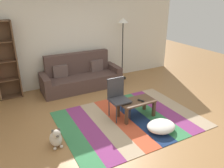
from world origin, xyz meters
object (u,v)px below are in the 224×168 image
coffee_table (136,104)px  folding_chair (118,95)px  standing_lamp (123,29)px  dog (56,138)px  pouf (161,126)px  tv_remote (141,101)px  couch (81,77)px

coffee_table → folding_chair: folding_chair is taller
standing_lamp → folding_chair: standing_lamp is taller
dog → standing_lamp: bearing=40.6°
coffee_table → pouf: bearing=-78.8°
coffee_table → pouf: size_ratio=1.34×
dog → tv_remote: (1.92, 0.11, 0.25)m
tv_remote → couch: bearing=79.8°
pouf → tv_remote: bearing=95.9°
pouf → couch: bearing=102.4°
standing_lamp → folding_chair: (-1.32, -2.03, -1.06)m
coffee_table → tv_remote: bearing=-41.7°
tv_remote → folding_chair: size_ratio=0.17×
dog → couch: bearing=59.5°
dog → standing_lamp: (2.81, 2.41, 1.44)m
coffee_table → dog: (-1.85, -0.17, -0.17)m
coffee_table → standing_lamp: standing_lamp is taller
couch → tv_remote: 2.28m
tv_remote → coffee_table: bearing=113.9°
pouf → dog: (-1.99, 0.53, 0.06)m
pouf → dog: bearing=165.2°
coffee_table → folding_chair: size_ratio=0.89×
couch → coffee_table: couch is taller
standing_lamp → folding_chair: bearing=-123.0°
dog → folding_chair: (1.49, 0.38, 0.37)m
coffee_table → standing_lamp: size_ratio=0.42×
couch → standing_lamp: standing_lamp is taller
dog → tv_remote: size_ratio=2.65×
couch → folding_chair: (0.13, -1.94, 0.20)m
coffee_table → standing_lamp: (0.96, 2.24, 1.27)m
coffee_table → pouf: (0.14, -0.70, -0.22)m
tv_remote → folding_chair: bearing=123.1°
tv_remote → folding_chair: (-0.43, 0.27, 0.12)m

